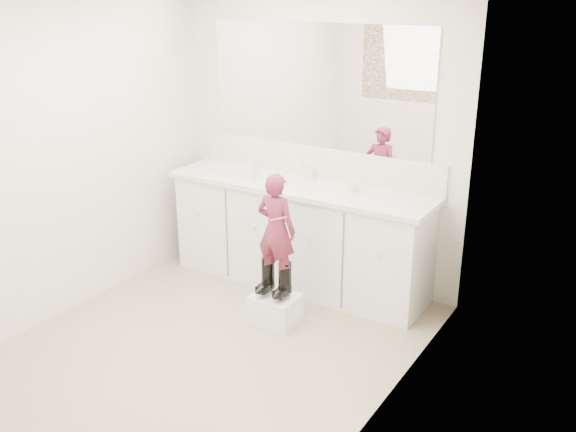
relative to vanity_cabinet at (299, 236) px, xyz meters
The scene contains 16 objects.
floor 1.30m from the vanity_cabinet, 90.00° to the right, with size 3.00×3.00×0.00m, color #7E6C52.
wall_back 0.82m from the vanity_cabinet, 90.00° to the left, with size 2.60×2.60×0.00m, color beige.
wall_left 1.95m from the vanity_cabinet, 136.70° to the right, with size 3.00×3.00×0.00m, color beige.
wall_right 1.95m from the vanity_cabinet, 43.30° to the right, with size 3.00×3.00×0.00m, color beige.
vanity_cabinet is the anchor object (origin of this frame).
countertop 0.45m from the vanity_cabinet, 90.00° to the right, with size 2.28×0.58×0.04m, color beige.
backsplash 0.64m from the vanity_cabinet, 90.00° to the left, with size 2.28×0.03×0.25m, color beige.
mirror 1.24m from the vanity_cabinet, 90.00° to the left, with size 2.00×0.02×1.00m, color white.
faucet 0.54m from the vanity_cabinet, 90.00° to the left, with size 0.08×0.08×0.10m, color silver.
cup 0.69m from the vanity_cabinet, ahead, with size 0.10×0.10×0.09m, color #F1E1C0.
soap_bottle 0.72m from the vanity_cabinet, behind, with size 0.08×0.08×0.18m, color beige.
step_stool 0.77m from the vanity_cabinet, 73.95° to the right, with size 0.34×0.28×0.22m, color white.
boot_left 0.67m from the vanity_cabinet, 79.65° to the right, with size 0.10×0.19×0.28m, color black, non-canonical shape.
boot_right 0.71m from the vanity_cabinet, 67.68° to the right, with size 0.10×0.19×0.28m, color black, non-canonical shape.
toddler 0.76m from the vanity_cabinet, 73.48° to the right, with size 0.31×0.20×0.85m, color #AE3552.
toothbrush 0.90m from the vanity_cabinet, 70.24° to the right, with size 0.01×0.01×0.14m, color #DB55A0.
Camera 1 is at (2.55, -3.07, 2.42)m, focal length 40.00 mm.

